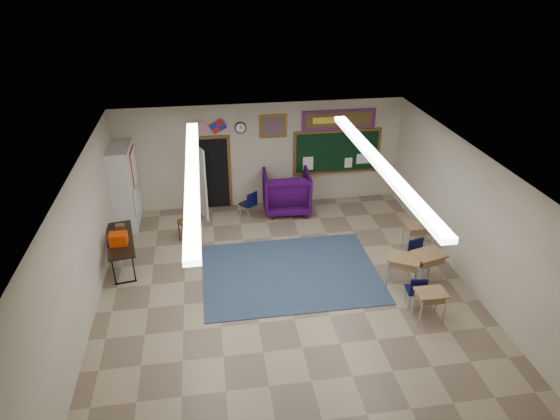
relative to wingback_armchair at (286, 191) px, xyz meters
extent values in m
plane|color=gray|center=(-0.64, -3.94, -0.60)|extent=(9.00, 9.00, 0.00)
cube|color=#C1B59D|center=(-0.64, 0.56, 0.90)|extent=(8.00, 0.04, 3.00)
cube|color=#C1B59D|center=(-0.64, -8.44, 0.90)|extent=(8.00, 0.04, 3.00)
cube|color=#C1B59D|center=(-4.64, -3.94, 0.90)|extent=(0.04, 9.00, 3.00)
cube|color=#C1B59D|center=(3.36, -3.94, 0.90)|extent=(0.04, 9.00, 3.00)
cube|color=beige|center=(-0.64, -3.94, 2.40)|extent=(8.00, 9.00, 0.04)
cube|color=#2F3E59|center=(-0.44, -3.14, -0.59)|extent=(4.00, 3.00, 0.02)
cube|color=black|center=(-2.04, 0.55, 0.45)|extent=(0.95, 0.04, 2.10)
cube|color=silver|center=(-2.38, 0.11, 0.43)|extent=(0.35, 0.86, 2.05)
cube|color=brown|center=(1.56, 0.53, 0.90)|extent=(2.55, 0.05, 1.30)
cube|color=black|center=(1.56, 0.51, 0.90)|extent=(2.40, 0.03, 1.15)
cube|color=brown|center=(1.56, 0.47, 0.30)|extent=(2.40, 0.12, 0.04)
cube|color=#A91F0E|center=(1.56, 0.53, 1.85)|extent=(2.10, 0.04, 0.55)
cube|color=brown|center=(1.56, 0.52, 1.85)|extent=(1.90, 0.03, 0.40)
cube|color=#8D5C1B|center=(-0.29, 0.53, 1.75)|extent=(0.75, 0.05, 0.65)
cube|color=#A51466|center=(-0.29, 0.51, 1.75)|extent=(0.62, 0.03, 0.52)
cylinder|color=black|center=(-1.19, 0.53, 1.75)|extent=(0.32, 0.05, 0.32)
cylinder|color=white|center=(-1.19, 0.51, 1.75)|extent=(0.26, 0.02, 0.26)
cube|color=silver|center=(-4.36, -0.09, 0.50)|extent=(0.55, 1.25, 2.20)
imported|color=#280538|center=(0.00, 0.00, 0.00)|extent=(1.36, 1.39, 1.20)
cube|color=olive|center=(1.86, -4.11, 0.19)|extent=(0.84, 0.78, 0.05)
cube|color=brown|center=(1.86, -4.11, 0.08)|extent=(0.73, 0.67, 0.14)
cube|color=olive|center=(2.77, -2.70, 0.15)|extent=(0.65, 0.49, 0.04)
cube|color=brown|center=(2.77, -2.70, 0.04)|extent=(0.56, 0.41, 0.13)
cube|color=olive|center=(1.99, -5.21, 0.08)|extent=(0.59, 0.45, 0.04)
cube|color=brown|center=(1.99, -5.21, -0.02)|extent=(0.51, 0.38, 0.12)
cube|color=olive|center=(2.43, -4.05, 0.20)|extent=(0.80, 0.68, 0.05)
cube|color=brown|center=(2.43, -4.05, 0.09)|extent=(0.69, 0.58, 0.14)
cube|color=black|center=(-4.26, -2.20, 0.10)|extent=(0.86, 1.81, 0.05)
cube|color=#DB4403|center=(-4.24, -2.44, 0.26)|extent=(0.39, 0.29, 0.27)
cylinder|color=#452A14|center=(-2.86, -1.24, -0.06)|extent=(0.32, 0.32, 0.04)
torus|color=#452A14|center=(-2.86, -1.24, -0.41)|extent=(0.26, 0.26, 0.02)
camera|label=1|loc=(-2.15, -12.55, 5.97)|focal=32.00mm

